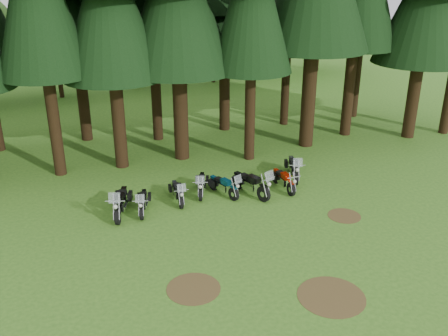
{
  "coord_description": "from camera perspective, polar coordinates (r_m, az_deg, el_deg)",
  "views": [
    {
      "loc": [
        -6.98,
        -15.02,
        9.99
      ],
      "look_at": [
        0.8,
        5.0,
        1.0
      ],
      "focal_mm": 40.0,
      "sensor_mm": 36.0,
      "label": 1
    }
  ],
  "objects": [
    {
      "name": "motorcycle_4",
      "position": [
        22.75,
        -0.04,
        -2.11
      ],
      "size": [
        0.91,
        2.05,
        1.31
      ],
      "rotation": [
        0.0,
        0.0,
        0.33
      ],
      "color": "black",
      "rests_on": "ground"
    },
    {
      "name": "dirt_patch_1",
      "position": [
        21.74,
        13.58,
        -5.33
      ],
      "size": [
        1.4,
        1.4,
        0.01
      ],
      "primitive_type": "cylinder",
      "color": "#4C3D1E",
      "rests_on": "ground"
    },
    {
      "name": "motorcycle_5",
      "position": [
        22.76,
        3.07,
        -1.91
      ],
      "size": [
        1.1,
        2.45,
        1.57
      ],
      "rotation": [
        0.0,
        0.0,
        0.33
      ],
      "color": "black",
      "rests_on": "ground"
    },
    {
      "name": "motorcycle_6",
      "position": [
        23.51,
        6.81,
        -1.44
      ],
      "size": [
        0.3,
        2.11,
        0.86
      ],
      "rotation": [
        0.0,
        0.0,
        0.01
      ],
      "color": "black",
      "rests_on": "ground"
    },
    {
      "name": "decid_4",
      "position": [
        42.6,
        -9.78,
        14.82
      ],
      "size": [
        5.93,
        5.76,
        7.41
      ],
      "color": "#301F10",
      "rests_on": "ground"
    },
    {
      "name": "dirt_patch_0",
      "position": [
        16.89,
        -3.51,
        -13.59
      ],
      "size": [
        1.8,
        1.8,
        0.01
      ],
      "primitive_type": "cylinder",
      "color": "#4C3D1E",
      "rests_on": "ground"
    },
    {
      "name": "ground",
      "position": [
        19.35,
        3.2,
        -8.42
      ],
      "size": [
        120.0,
        120.0,
        0.0
      ],
      "primitive_type": "plane",
      "color": "#376C1E",
      "rests_on": "ground"
    },
    {
      "name": "motorcycle_0",
      "position": [
        21.48,
        -11.7,
        -3.96
      ],
      "size": [
        1.13,
        2.43,
        1.56
      ],
      "rotation": [
        0.0,
        0.0,
        -0.35
      ],
      "color": "black",
      "rests_on": "ground"
    },
    {
      "name": "decid_5",
      "position": [
        43.67,
        -0.71,
        17.77
      ],
      "size": [
        8.45,
        8.21,
        10.56
      ],
      "color": "#301F10",
      "rests_on": "ground"
    },
    {
      "name": "motorcycle_7",
      "position": [
        24.74,
        7.94,
        -0.08
      ],
      "size": [
        1.09,
        2.32,
        1.49
      ],
      "rotation": [
        0.0,
        0.0,
        -0.35
      ],
      "color": "black",
      "rests_on": "ground"
    },
    {
      "name": "dirt_patch_2",
      "position": [
        16.88,
        12.16,
        -14.16
      ],
      "size": [
        2.2,
        2.2,
        0.01
      ],
      "primitive_type": "cylinder",
      "color": "#4C3D1E",
      "rests_on": "ground"
    },
    {
      "name": "motorcycle_1",
      "position": [
        21.56,
        -9.25,
        -3.95
      ],
      "size": [
        0.85,
        2.0,
        1.28
      ],
      "rotation": [
        0.0,
        0.0,
        -0.31
      ],
      "color": "black",
      "rests_on": "ground"
    },
    {
      "name": "motorcycle_3",
      "position": [
        22.91,
        -2.6,
        -1.94
      ],
      "size": [
        1.02,
        2.05,
        1.33
      ],
      "rotation": [
        0.0,
        0.0,
        -0.38
      ],
      "color": "black",
      "rests_on": "ground"
    },
    {
      "name": "motorcycle_2",
      "position": [
        22.26,
        -5.31,
        -2.85
      ],
      "size": [
        0.45,
        2.03,
        1.27
      ],
      "rotation": [
        0.0,
        0.0,
        -0.09
      ],
      "color": "black",
      "rests_on": "ground"
    },
    {
      "name": "decid_6",
      "position": [
        47.61,
        6.47,
        16.81
      ],
      "size": [
        7.06,
        6.86,
        8.82
      ],
      "color": "#301F10",
      "rests_on": "ground"
    },
    {
      "name": "decid_3",
      "position": [
        40.59,
        -18.38,
        13.85
      ],
      "size": [
        6.12,
        5.95,
        7.65
      ],
      "color": "#301F10",
      "rests_on": "ground"
    },
    {
      "name": "decid_7",
      "position": [
        49.65,
        11.59,
        17.93
      ],
      "size": [
        8.44,
        8.2,
        10.55
      ],
      "color": "#301F10",
      "rests_on": "ground"
    }
  ]
}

